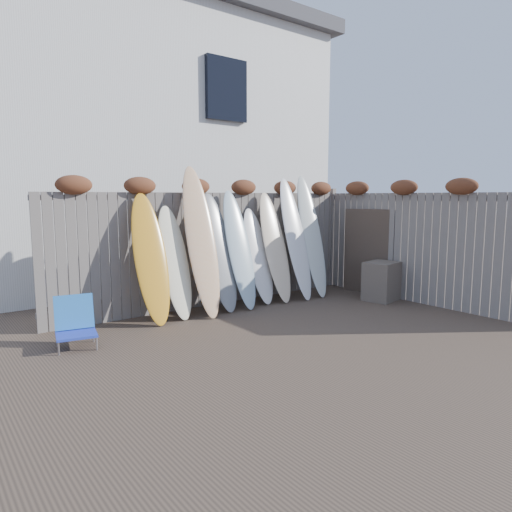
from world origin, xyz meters
TOP-DOWN VIEW (x-y plane):
  - ground at (0.00, 0.00)m, footprint 80.00×80.00m
  - back_fence at (0.06, 2.39)m, footprint 6.05×0.28m
  - right_fence at (2.99, 0.25)m, footprint 0.28×4.40m
  - house at (0.50, 6.50)m, footprint 8.50×5.50m
  - beach_chair at (-2.71, 1.53)m, footprint 0.58×0.61m
  - wooden_crate at (2.64, 0.78)m, footprint 0.70×0.62m
  - lattice_panel at (2.93, 1.30)m, footprint 0.27×1.11m
  - surfboard_0 at (-1.43, 1.97)m, footprint 0.53×0.71m
  - surfboard_1 at (-1.01, 2.00)m, footprint 0.50×0.66m
  - surfboard_2 at (-0.57, 1.92)m, footprint 0.56×0.89m
  - surfboard_3 at (-0.18, 1.99)m, footprint 0.60×0.75m
  - surfboard_4 at (0.20, 1.94)m, footprint 0.50×0.74m
  - surfboard_5 at (0.68, 2.02)m, footprint 0.56×0.66m
  - surfboard_6 at (1.03, 1.96)m, footprint 0.54×0.73m
  - surfboard_7 at (1.48, 1.91)m, footprint 0.47×0.81m
  - surfboard_8 at (1.92, 1.92)m, footprint 0.53×0.87m

SIDE VIEW (x-z plane):
  - ground at x=0.00m, z-range 0.00..0.00m
  - beach_chair at x=-2.71m, z-range -0.02..0.63m
  - wooden_crate at x=2.64m, z-range 0.00..0.72m
  - lattice_panel at x=2.93m, z-range 0.00..1.69m
  - surfboard_5 at x=0.68m, z-range 0.00..1.73m
  - surfboard_1 at x=-1.01m, z-range 0.00..1.80m
  - surfboard_0 at x=-1.43m, z-range 0.00..2.00m
  - surfboard_3 at x=-0.18m, z-range 0.00..2.00m
  - surfboard_6 at x=1.03m, z-range 0.00..2.02m
  - surfboard_4 at x=0.20m, z-range 0.00..2.05m
  - right_fence at x=2.99m, z-range 0.02..2.26m
  - surfboard_7 at x=1.48m, z-range 0.00..2.29m
  - surfboard_8 at x=1.92m, z-range 0.00..2.35m
  - back_fence at x=0.06m, z-range 0.06..2.30m
  - surfboard_2 at x=-0.57m, z-range 0.00..2.45m
  - house at x=0.50m, z-range 0.04..6.36m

